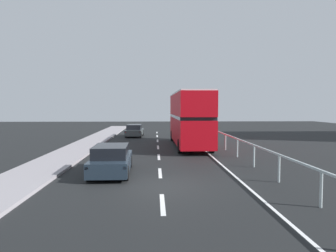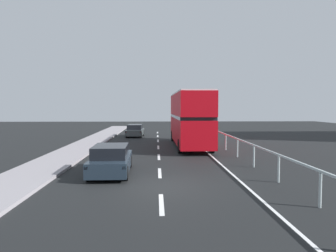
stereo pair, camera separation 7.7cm
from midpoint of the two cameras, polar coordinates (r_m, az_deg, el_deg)
name	(u,v)px [view 2 (the right image)]	position (r m, az deg, el deg)	size (l,w,h in m)	color
ground_plane	(160,186)	(13.61, -1.20, -10.58)	(73.20, 120.00, 0.10)	black
near_sidewalk_kerb	(12,184)	(14.79, -25.80, -9.31)	(2.68, 80.00, 0.14)	#969096
lane_paint_markings	(190,155)	(21.99, 4.09, -5.10)	(3.64, 46.00, 0.01)	silver
bridge_side_railing	(231,139)	(22.94, 11.24, -2.34)	(0.10, 42.00, 1.22)	#ADBBBC
double_decker_bus_red	(190,118)	(26.53, 3.93, 1.47)	(2.64, 11.24, 4.42)	red
hatchback_car_near	(111,160)	(15.91, -9.94, -5.94)	(1.93, 4.59, 1.40)	#1D2935
sedan_car_ahead	(135,131)	(35.67, -5.80, -0.83)	(1.90, 4.20, 1.34)	#41494A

